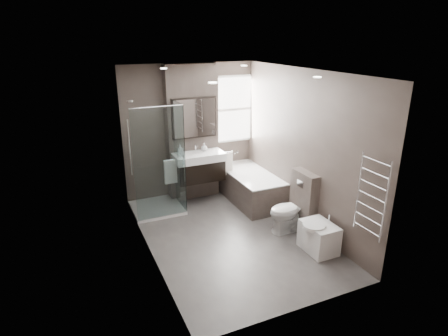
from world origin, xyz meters
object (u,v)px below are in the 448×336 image
vanity (199,166)px  toilet (290,210)px  bathtub (250,185)px  bidet (318,237)px

vanity → toilet: size_ratio=1.29×
bathtub → toilet: size_ratio=2.18×
vanity → toilet: bearing=-59.6°
bathtub → bidet: bearing=-87.5°
toilet → bathtub: bearing=179.2°
toilet → bidet: size_ratio=1.29×
toilet → bidet: toilet is taller
vanity → toilet: (0.97, -1.65, -0.37)m
vanity → bidet: size_ratio=1.67×
bidet → bathtub: bearing=92.5°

